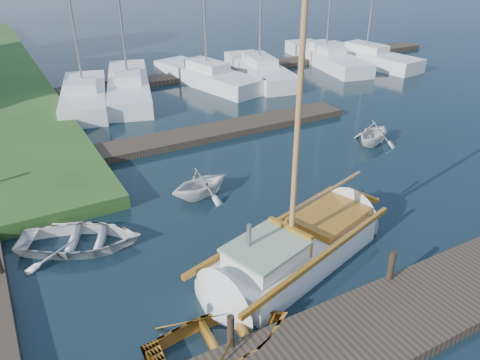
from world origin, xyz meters
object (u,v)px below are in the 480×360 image
marina_boat_0 (84,94)px  marina_boat_2 (207,75)px  dinghy (222,336)px  marina_boat_3 (259,69)px  mooring_post_1 (231,331)px  marina_boat_1 (128,85)px  marina_boat_5 (326,56)px  mooring_post_2 (391,265)px  marina_boat_6 (366,56)px  sailboat (298,250)px  tender_a (79,237)px  tender_b (201,181)px  tender_d (374,131)px

marina_boat_0 → marina_boat_2: marina_boat_2 is taller
dinghy → marina_boat_3: marina_boat_3 is taller
marina_boat_0 → marina_boat_3: bearing=-75.5°
mooring_post_1 → marina_boat_1: (3.82, 19.45, -0.14)m
marina_boat_2 → marina_boat_5: size_ratio=1.09×
mooring_post_2 → marina_boat_6: bearing=48.8°
sailboat → marina_boat_3: marina_boat_3 is taller
tender_a → mooring_post_2: bearing=-106.1°
mooring_post_2 → marina_boat_0: size_ratio=0.07×
marina_boat_0 → mooring_post_2: bearing=-156.3°
mooring_post_2 → sailboat: 2.47m
mooring_post_2 → sailboat: bearing=122.6°
tender_b → tender_d: tender_d is taller
marina_boat_0 → marina_boat_1: bearing=-61.4°
sailboat → marina_boat_5: 23.18m
marina_boat_1 → marina_boat_6: size_ratio=0.92×
marina_boat_1 → marina_boat_3: size_ratio=0.96×
mooring_post_1 → dinghy: mooring_post_1 is taller
tender_b → marina_boat_3: 15.69m
marina_boat_1 → marina_boat_5: size_ratio=0.94×
mooring_post_1 → marina_boat_3: 22.48m
tender_a → marina_boat_2: (10.49, 13.63, 0.22)m
sailboat → marina_boat_1: 17.41m
mooring_post_1 → sailboat: sailboat is taller
mooring_post_2 → marina_boat_6: marina_boat_6 is taller
tender_b → sailboat: bearing=-179.5°
mooring_post_1 → sailboat: 3.81m
marina_boat_0 → sailboat: bearing=-159.5°
marina_boat_1 → mooring_post_1: bearing=-174.9°
marina_boat_3 → marina_boat_6: size_ratio=0.96×
mooring_post_2 → sailboat: sailboat is taller
mooring_post_2 → marina_boat_2: marina_boat_2 is taller
dinghy → marina_boat_1: size_ratio=0.32×
dinghy → marina_boat_3: size_ratio=0.31×
marina_boat_1 → marina_boat_3: 8.35m
tender_d → marina_boat_3: bearing=-28.1°
marina_boat_1 → marina_boat_6: marina_boat_6 is taller
marina_boat_1 → marina_boat_5: (14.31, 0.33, 0.01)m
tender_b → marina_boat_6: bearing=-66.6°
tender_a → marina_boat_5: 24.55m
marina_boat_3 → dinghy: bearing=157.6°
tender_a → marina_boat_1: (5.72, 13.88, 0.20)m
mooring_post_2 → marina_boat_6: 24.54m
dinghy → tender_d: bearing=-54.4°
sailboat → marina_boat_5: marina_boat_5 is taller
mooring_post_2 → marina_boat_3: 20.40m
mooring_post_1 → marina_boat_3: marina_boat_3 is taller
marina_boat_3 → marina_boat_5: 6.04m
dinghy → marina_boat_0: size_ratio=0.29×
tender_d → marina_boat_1: (-7.00, 12.21, -0.04)m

